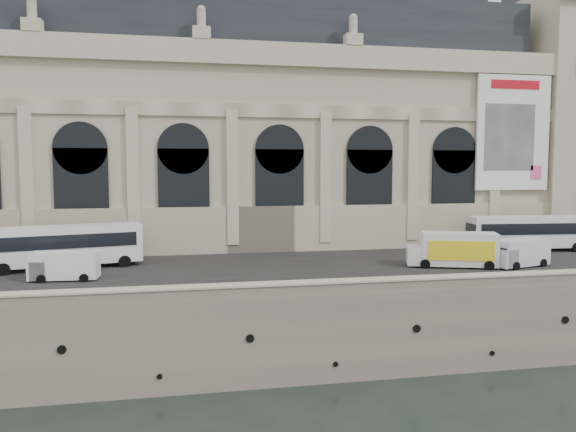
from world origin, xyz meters
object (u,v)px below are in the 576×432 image
(box_truck, at_px, (454,250))
(bus_right, at_px, (528,232))
(van_b, at_px, (61,266))
(bus_left, at_px, (65,245))
(van_c, at_px, (518,253))

(box_truck, bearing_deg, bus_right, 30.73)
(van_b, distance_m, box_truck, 33.85)
(bus_right, xyz_separation_m, box_truck, (-12.57, -7.48, -0.53))
(bus_right, relative_size, van_b, 2.44)
(bus_left, relative_size, box_truck, 1.62)
(bus_right, bearing_deg, bus_left, -178.10)
(bus_left, xyz_separation_m, box_truck, (34.55, -5.91, -0.57))
(van_c, distance_m, box_truck, 5.84)
(bus_left, height_order, van_c, bus_left)
(bus_right, height_order, van_b, bus_right)
(box_truck, bearing_deg, bus_left, 170.29)
(bus_left, xyz_separation_m, bus_right, (47.12, 1.56, -0.04))
(van_c, bearing_deg, box_truck, 168.93)
(bus_left, xyz_separation_m, van_b, (0.70, -5.41, -0.99))
(bus_left, height_order, van_b, bus_left)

